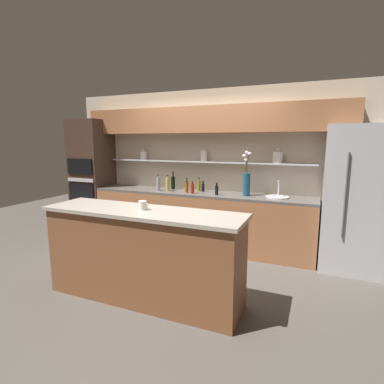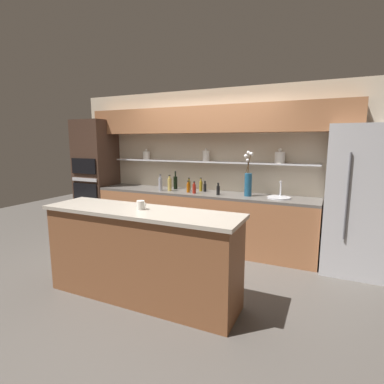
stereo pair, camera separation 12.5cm
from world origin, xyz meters
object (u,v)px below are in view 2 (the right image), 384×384
(flower_vase, at_px, (248,181))
(bottle_sauce_7, at_px, (205,187))
(coffee_mug, at_px, (141,205))
(oven_tower, at_px, (97,177))
(sink_fixture, at_px, (279,197))
(bottle_spirit_0, at_px, (170,184))
(bottle_sauce_8, at_px, (218,190))
(bottle_sauce_2, at_px, (188,187))
(bottle_wine_3, at_px, (175,182))
(bottle_sauce_4, at_px, (194,188))
(bottle_oil_5, at_px, (189,185))
(refrigerator, at_px, (358,200))
(bottle_spirit_6, at_px, (160,184))
(bottle_oil_1, at_px, (201,186))

(flower_vase, xyz_separation_m, bottle_sauce_7, (-0.75, 0.10, -0.16))
(coffee_mug, bearing_deg, oven_tower, 141.24)
(sink_fixture, bearing_deg, bottle_spirit_0, -176.93)
(sink_fixture, xyz_separation_m, bottle_sauce_8, (-0.91, -0.12, 0.06))
(sink_fixture, relative_size, bottle_sauce_2, 1.73)
(bottle_wine_3, xyz_separation_m, bottle_sauce_7, (0.58, -0.04, -0.04))
(sink_fixture, height_order, coffee_mug, sink_fixture)
(coffee_mug, bearing_deg, bottle_sauce_2, 98.57)
(bottle_spirit_0, bearing_deg, bottle_wine_3, 91.61)
(bottle_sauce_4, distance_m, bottle_oil_5, 0.31)
(bottle_sauce_2, height_order, bottle_oil_5, bottle_oil_5)
(bottle_oil_5, bearing_deg, refrigerator, -3.10)
(sink_fixture, xyz_separation_m, bottle_sauce_7, (-1.22, 0.08, 0.05))
(sink_fixture, relative_size, bottle_sauce_7, 1.88)
(oven_tower, height_order, sink_fixture, oven_tower)
(bottle_sauce_2, bearing_deg, bottle_spirit_6, -176.40)
(oven_tower, bearing_deg, bottle_sauce_7, 2.44)
(oven_tower, relative_size, sink_fixture, 6.39)
(refrigerator, height_order, bottle_sauce_4, refrigerator)
(bottle_spirit_0, height_order, bottle_sauce_2, bottle_spirit_0)
(sink_fixture, relative_size, bottle_spirit_6, 1.21)
(bottle_oil_1, distance_m, bottle_sauce_7, 0.08)
(refrigerator, relative_size, bottle_oil_1, 8.55)
(sink_fixture, height_order, bottle_sauce_4, sink_fixture)
(bottle_sauce_4, bearing_deg, sink_fixture, 6.37)
(bottle_oil_1, height_order, coffee_mug, bottle_oil_1)
(sink_fixture, bearing_deg, flower_vase, -177.41)
(oven_tower, height_order, bottle_sauce_7, oven_tower)
(bottle_oil_1, bearing_deg, coffee_mug, -86.45)
(bottle_sauce_2, relative_size, bottle_oil_5, 0.90)
(bottle_spirit_0, relative_size, bottle_oil_1, 1.18)
(oven_tower, height_order, bottle_spirit_0, oven_tower)
(oven_tower, xyz_separation_m, bottle_sauce_2, (2.02, -0.09, -0.07))
(flower_vase, bearing_deg, bottle_oil_5, 174.02)
(bottle_spirit_0, relative_size, bottle_spirit_6, 0.98)
(bottle_sauce_2, distance_m, bottle_wine_3, 0.43)
(refrigerator, relative_size, bottle_spirit_0, 7.25)
(bottle_oil_1, xyz_separation_m, bottle_sauce_7, (0.08, -0.01, -0.02))
(bottle_wine_3, bearing_deg, bottle_oil_5, -7.61)
(bottle_oil_5, distance_m, bottle_sauce_8, 0.64)
(flower_vase, distance_m, bottle_oil_5, 1.06)
(bottle_spirit_6, bearing_deg, sink_fixture, 4.01)
(bottle_oil_1, relative_size, bottle_sauce_8, 1.20)
(sink_fixture, bearing_deg, refrigerator, -2.72)
(bottle_sauce_2, relative_size, bottle_spirit_6, 0.70)
(bottle_oil_1, bearing_deg, bottle_sauce_8, -29.15)
(bottle_spirit_0, height_order, bottle_wine_3, bottle_wine_3)
(bottle_spirit_0, xyz_separation_m, bottle_oil_5, (0.27, 0.18, -0.03))
(sink_fixture, xyz_separation_m, bottle_oil_1, (-1.29, 0.09, 0.07))
(oven_tower, distance_m, sink_fixture, 3.45)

